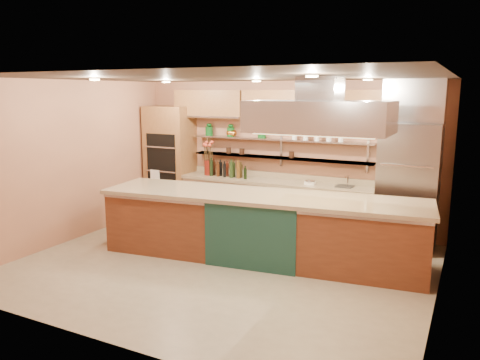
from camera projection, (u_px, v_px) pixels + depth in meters
The scene contains 21 objects.
floor at pixel (222, 266), 7.11m from camera, with size 6.00×5.00×0.02m, color tan.
ceiling at pixel (221, 77), 6.59m from camera, with size 6.00×5.00×0.02m, color black.
wall_back at pixel (284, 154), 9.04m from camera, with size 6.00×0.04×2.80m, color #B17554.
wall_front at pixel (100, 214), 4.66m from camera, with size 6.00×0.04×2.80m, color #B17554.
wall_left at pixel (72, 161), 8.18m from camera, with size 0.04×5.00×2.80m, color #B17554.
wall_right at pixel (444, 195), 5.52m from camera, with size 0.04×5.00×2.80m, color #B17554.
oven_stack at pixel (170, 161), 9.89m from camera, with size 0.95×0.64×2.30m, color #8F5D34.
refrigerator at pixel (408, 186), 7.75m from camera, with size 0.95×0.72×2.10m, color gray.
back_counter at pixel (275, 204), 8.98m from camera, with size 3.84×0.64×0.93m, color #A58063.
wall_shelf_lower at pixel (279, 158), 8.96m from camera, with size 3.60×0.26×0.03m, color #A3A4AA.
wall_shelf_upper at pixel (279, 139), 8.90m from camera, with size 3.60×0.26×0.03m, color #A3A4AA.
upper_cabinets at pixel (282, 105), 8.71m from camera, with size 4.60×0.36×0.55m, color #8F5D34.
range_hood at pixel (319, 117), 6.60m from camera, with size 2.00×1.00×0.45m, color #A3A4AA.
ceiling_downlights at pixel (228, 80), 6.77m from camera, with size 4.00×2.80×0.02m, color #FFE5A5.
island at pixel (260, 227), 7.32m from camera, with size 4.96×1.08×1.04m, color brown.
flower_vase at pixel (208, 168), 9.46m from camera, with size 0.17×0.17×0.30m, color #5B140D.
oil_bottle_cluster at pixel (229, 170), 9.25m from camera, with size 0.88×0.25×0.28m, color black.
kitchen_scale at pixel (310, 182), 8.53m from camera, with size 0.18×0.13×0.10m, color white.
bar_faucet at pixel (348, 181), 8.31m from camera, with size 0.03×0.03×0.20m, color silver.
copper_kettle at pixel (233, 133), 9.33m from camera, with size 0.17×0.17×0.14m, color orange.
green_canister at pixel (262, 133), 9.04m from camera, with size 0.16×0.16×0.19m, color #0F4616.
Camera 1 is at (3.28, -5.90, 2.61)m, focal length 35.00 mm.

